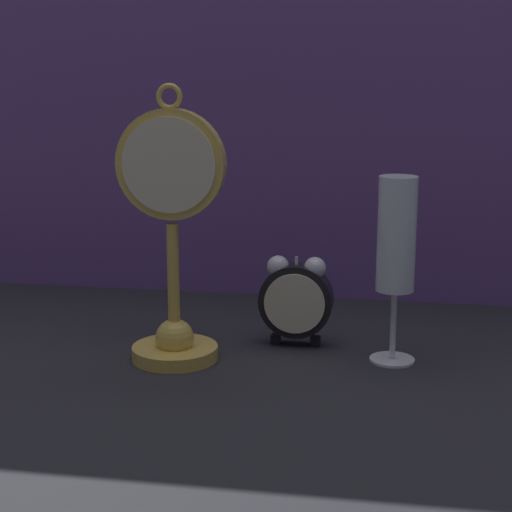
{
  "coord_description": "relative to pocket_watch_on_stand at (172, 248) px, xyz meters",
  "views": [
    {
      "loc": [
        0.17,
        -0.9,
        0.34
      ],
      "look_at": [
        0.0,
        0.08,
        0.12
      ],
      "focal_mm": 60.0,
      "sensor_mm": 36.0,
      "label": 1
    }
  ],
  "objects": [
    {
      "name": "pocket_watch_on_stand",
      "position": [
        0.0,
        0.0,
        0.0
      ],
      "size": [
        0.13,
        0.1,
        0.32
      ],
      "color": "gold",
      "rests_on": "ground_plane"
    },
    {
      "name": "fabric_backdrop_drape",
      "position": [
        0.09,
        0.3,
        0.19
      ],
      "size": [
        1.64,
        0.01,
        0.65
      ],
      "primitive_type": "cube",
      "color": "#6B478E",
      "rests_on": "ground_plane"
    },
    {
      "name": "alarm_clock_twin_bell",
      "position": [
        0.13,
        0.08,
        -0.07
      ],
      "size": [
        0.09,
        0.03,
        0.11
      ],
      "color": "black",
      "rests_on": "ground_plane"
    },
    {
      "name": "champagne_flute",
      "position": [
        0.25,
        0.04,
        0.0
      ],
      "size": [
        0.05,
        0.05,
        0.22
      ],
      "color": "silver",
      "rests_on": "ground_plane"
    },
    {
      "name": "ground_plane",
      "position": [
        0.09,
        -0.02,
        -0.13
      ],
      "size": [
        4.0,
        4.0,
        0.0
      ],
      "primitive_type": "plane",
      "color": "#232328"
    }
  ]
}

